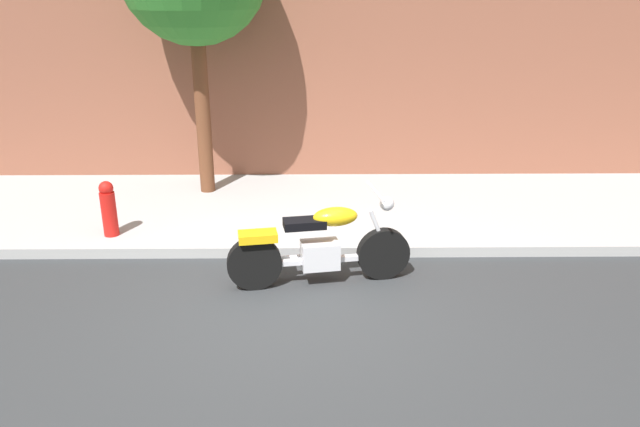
{
  "coord_description": "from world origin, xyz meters",
  "views": [
    {
      "loc": [
        0.21,
        -5.93,
        3.33
      ],
      "look_at": [
        0.28,
        0.51,
        0.88
      ],
      "focal_mm": 33.9,
      "sensor_mm": 36.0,
      "label": 1
    }
  ],
  "objects": [
    {
      "name": "sidewalk",
      "position": [
        0.0,
        2.83,
        0.07
      ],
      "size": [
        20.57,
        3.25,
        0.14
      ],
      "primitive_type": "cube",
      "color": "#A7A7A7",
      "rests_on": "ground"
    },
    {
      "name": "fire_hydrant",
      "position": [
        -2.54,
        1.68,
        0.46
      ],
      "size": [
        0.2,
        0.2,
        0.91
      ],
      "color": "red",
      "rests_on": "ground"
    },
    {
      "name": "motorcycle",
      "position": [
        0.28,
        0.51,
        0.46
      ],
      "size": [
        2.16,
        0.73,
        1.13
      ],
      "color": "black",
      "rests_on": "ground"
    },
    {
      "name": "ground_plane",
      "position": [
        0.0,
        0.0,
        0.0
      ],
      "size": [
        60.0,
        60.0,
        0.0
      ],
      "primitive_type": "plane",
      "color": "#303335"
    }
  ]
}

